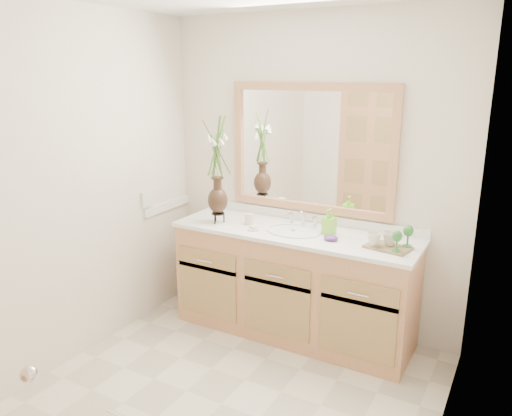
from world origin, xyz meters
The scene contains 19 objects.
floor centered at (0.00, 0.00, 0.00)m, with size 2.60×2.60×0.00m, color beige.
wall_back centered at (0.00, 1.30, 1.20)m, with size 2.40×0.02×2.40m, color silver.
wall_left centered at (-1.20, 0.00, 1.20)m, with size 0.02×2.60×2.40m, color silver.
wall_right centered at (1.20, 0.00, 1.20)m, with size 0.02×2.60×2.40m, color silver.
vanity centered at (0.00, 1.01, 0.40)m, with size 1.80×0.55×0.80m.
counter centered at (0.00, 1.01, 0.82)m, with size 1.84×0.57×0.03m, color white.
sink centered at (0.00, 1.00, 0.78)m, with size 0.38×0.34×0.23m.
mirror centered at (0.00, 1.28, 1.41)m, with size 1.32×0.04×0.97m.
switch_plate centered at (-1.19, 0.76, 0.98)m, with size 0.02×0.12×0.12m, color white.
flower_vase centered at (-0.61, 0.92, 1.34)m, with size 0.18×0.18×0.75m.
tumbler centered at (-0.38, 1.00, 0.87)m, with size 0.06×0.06×0.08m, color beige.
soap_dish centered at (-0.27, 0.88, 0.84)m, with size 0.09×0.09×0.03m.
soap_bottle centered at (0.25, 1.07, 0.91)m, with size 0.08×0.08×0.17m, color #81E034.
purple_dish centered at (0.31, 0.94, 0.85)m, with size 0.10×0.08×0.04m, color #57297C.
tray centered at (0.70, 0.97, 0.84)m, with size 0.28×0.19×0.01m, color brown.
mug_left centered at (0.62, 0.94, 0.89)m, with size 0.09×0.09×0.09m, color beige.
mug_right centered at (0.70, 1.00, 0.89)m, with size 0.10×0.09×0.10m, color beige.
goblet_front centered at (0.78, 0.91, 0.94)m, with size 0.06×0.06×0.14m.
goblet_back centered at (0.82, 1.04, 0.94)m, with size 0.07×0.07×0.15m.
Camera 1 is at (1.47, -2.19, 1.97)m, focal length 35.00 mm.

